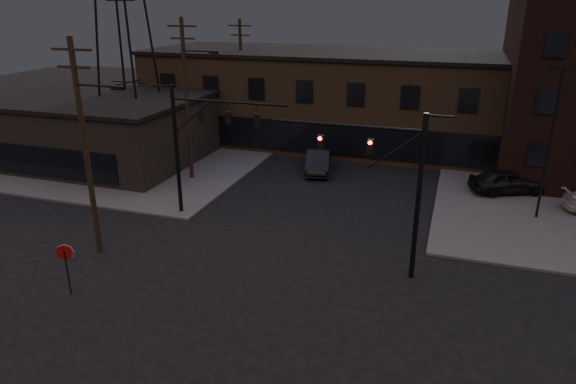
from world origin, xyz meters
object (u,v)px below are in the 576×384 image
object	(u,v)px
parked_car_lot_a	(508,181)
car_crossing	(318,161)
stop_sign	(65,258)
traffic_signal_near	(394,178)
traffic_signal_far	(195,137)

from	to	relation	value
parked_car_lot_a	car_crossing	world-z (taller)	parked_car_lot_a
car_crossing	stop_sign	bearing A→B (deg)	-118.97
traffic_signal_near	car_crossing	size ratio (longest dim) A/B	1.59
traffic_signal_near	parked_car_lot_a	bearing A→B (deg)	65.46
parked_car_lot_a	car_crossing	size ratio (longest dim) A/B	1.00
traffic_signal_near	parked_car_lot_a	size ratio (longest dim) A/B	1.59
traffic_signal_far	stop_sign	xyz separation A→B (m)	(-1.28, -9.99, -3.17)
traffic_signal_far	car_crossing	distance (m)	12.44
parked_car_lot_a	car_crossing	bearing A→B (deg)	62.83
parked_car_lot_a	car_crossing	distance (m)	13.62
stop_sign	parked_car_lot_a	bearing A→B (deg)	45.64
traffic_signal_near	parked_car_lot_a	distance (m)	15.30
traffic_signal_near	car_crossing	world-z (taller)	traffic_signal_near
traffic_signal_far	parked_car_lot_a	distance (m)	21.14
traffic_signal_near	car_crossing	xyz separation A→B (m)	(-7.46, 14.27, -4.10)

